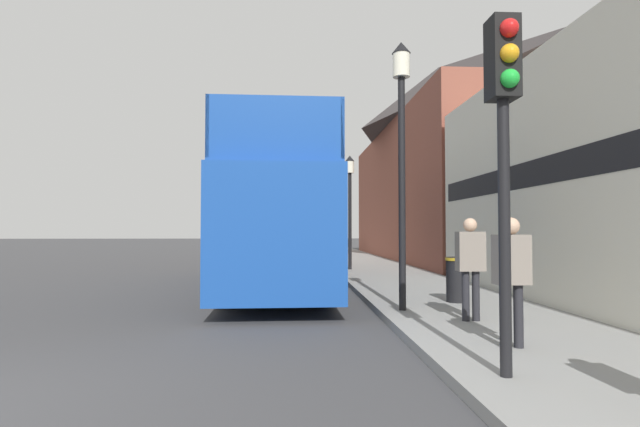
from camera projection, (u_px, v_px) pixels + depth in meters
name	position (u px, v px, depth m)	size (l,w,h in m)	color
ground_plane	(223.00, 262.00, 25.07)	(144.00, 144.00, 0.00)	#3D3D3F
sidewalk	(365.00, 265.00, 22.46)	(3.36, 108.00, 0.14)	gray
brick_terrace_rear	(439.00, 163.00, 26.98)	(6.00, 20.48, 10.50)	brown
tour_bus	(278.00, 223.00, 13.84)	(2.73, 10.35, 4.08)	#19479E
parked_car_ahead_of_bus	(302.00, 252.00, 21.25)	(1.96, 4.44, 1.53)	black
pedestrian_second	(511.00, 269.00, 6.31)	(0.43, 0.24, 1.64)	#232328
pedestrian_third	(470.00, 259.00, 8.17)	(0.44, 0.24, 1.68)	#232328
traffic_signal	(504.00, 112.00, 5.10)	(0.28, 0.42, 3.68)	black
lamp_post_nearest	(402.00, 126.00, 9.35)	(0.35, 0.35, 5.03)	black
lamp_post_second	(350.00, 190.00, 18.98)	(0.35, 0.35, 4.33)	black
lamp_post_third	(327.00, 200.00, 28.62)	(0.35, 0.35, 4.62)	black
litter_bin	(457.00, 278.00, 10.30)	(0.48, 0.48, 0.93)	black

